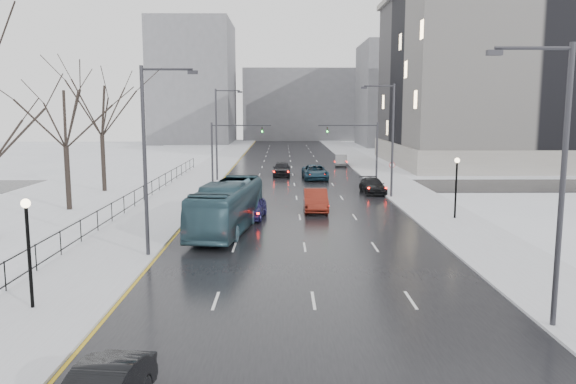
{
  "coord_description": "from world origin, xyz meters",
  "views": [
    {
      "loc": [
        -1.27,
        -9.05,
        7.77
      ],
      "look_at": [
        -0.9,
        26.83,
        2.5
      ],
      "focal_mm": 35.0,
      "sensor_mm": 36.0,
      "label": 1
    }
  ],
  "objects_px": {
    "mast_signal_right": "(367,146)",
    "sedan_center_far": "(282,169)",
    "streetlight_r_mid": "(390,135)",
    "tree_park_e": "(105,192)",
    "sedan_right_cross": "(315,172)",
    "streetlight_r_near": "(557,173)",
    "bus": "(227,207)",
    "no_uturn_sign": "(392,168)",
    "streetlight_l_near": "(149,152)",
    "sedan_right_far": "(373,186)",
    "sedan_right_distant": "(341,160)",
    "lamppost_l": "(28,237)",
    "lamppost_r_mid": "(456,179)",
    "mast_signal_left": "(223,146)",
    "sedan_center_near": "(251,207)",
    "tree_park_d": "(70,211)",
    "streetlight_l_far": "(218,130)"
  },
  "relations": [
    {
      "from": "mast_signal_right",
      "to": "streetlight_l_near",
      "type": "bearing_deg",
      "value": -118.96
    },
    {
      "from": "mast_signal_left",
      "to": "lamppost_r_mid",
      "type": "bearing_deg",
      "value": -44.48
    },
    {
      "from": "mast_signal_right",
      "to": "sedan_right_distant",
      "type": "xyz_separation_m",
      "value": [
        -0.39,
        20.61,
        -3.32
      ]
    },
    {
      "from": "lamppost_l",
      "to": "no_uturn_sign",
      "type": "height_order",
      "value": "lamppost_l"
    },
    {
      "from": "sedan_right_far",
      "to": "streetlight_l_far",
      "type": "bearing_deg",
      "value": 146.0
    },
    {
      "from": "streetlight_l_near",
      "to": "sedan_right_far",
      "type": "height_order",
      "value": "streetlight_l_near"
    },
    {
      "from": "no_uturn_sign",
      "to": "streetlight_r_mid",
      "type": "bearing_deg",
      "value": -104.48
    },
    {
      "from": "lamppost_l",
      "to": "streetlight_r_near",
      "type": "bearing_deg",
      "value": -5.96
    },
    {
      "from": "mast_signal_right",
      "to": "sedan_right_cross",
      "type": "height_order",
      "value": "mast_signal_right"
    },
    {
      "from": "mast_signal_left",
      "to": "sedan_right_far",
      "type": "distance_m",
      "value": 15.79
    },
    {
      "from": "lamppost_l",
      "to": "mast_signal_right",
      "type": "distance_m",
      "value": 40.41
    },
    {
      "from": "no_uturn_sign",
      "to": "sedan_right_far",
      "type": "distance_m",
      "value": 2.81
    },
    {
      "from": "tree_park_e",
      "to": "no_uturn_sign",
      "type": "height_order",
      "value": "tree_park_e"
    },
    {
      "from": "mast_signal_right",
      "to": "no_uturn_sign",
      "type": "distance_m",
      "value": 4.77
    },
    {
      "from": "tree_park_e",
      "to": "sedan_center_far",
      "type": "xyz_separation_m",
      "value": [
        16.87,
        12.75,
        0.89
      ]
    },
    {
      "from": "mast_signal_right",
      "to": "sedan_right_cross",
      "type": "bearing_deg",
      "value": 132.61
    },
    {
      "from": "tree_park_e",
      "to": "lamppost_r_mid",
      "type": "relative_size",
      "value": 3.15
    },
    {
      "from": "streetlight_l_near",
      "to": "lamppost_r_mid",
      "type": "bearing_deg",
      "value": 27.55
    },
    {
      "from": "tree_park_e",
      "to": "streetlight_r_near",
      "type": "height_order",
      "value": "streetlight_r_near"
    },
    {
      "from": "streetlight_r_mid",
      "to": "sedan_right_cross",
      "type": "height_order",
      "value": "streetlight_r_mid"
    },
    {
      "from": "streetlight_r_near",
      "to": "sedan_right_far",
      "type": "relative_size",
      "value": 2.08
    },
    {
      "from": "streetlight_r_near",
      "to": "sedan_right_distant",
      "type": "bearing_deg",
      "value": 91.2
    },
    {
      "from": "mast_signal_right",
      "to": "sedan_center_far",
      "type": "height_order",
      "value": "mast_signal_right"
    },
    {
      "from": "bus",
      "to": "sedan_center_far",
      "type": "bearing_deg",
      "value": 91.12
    },
    {
      "from": "streetlight_r_mid",
      "to": "sedan_center_near",
      "type": "relative_size",
      "value": 2.13
    },
    {
      "from": "no_uturn_sign",
      "to": "sedan_right_far",
      "type": "relative_size",
      "value": 0.56
    },
    {
      "from": "streetlight_r_mid",
      "to": "sedan_center_far",
      "type": "height_order",
      "value": "streetlight_r_mid"
    },
    {
      "from": "tree_park_d",
      "to": "sedan_right_distant",
      "type": "height_order",
      "value": "tree_park_d"
    },
    {
      "from": "tree_park_e",
      "to": "sedan_center_near",
      "type": "xyz_separation_m",
      "value": [
        14.7,
        -13.26,
        0.84
      ]
    },
    {
      "from": "streetlight_r_mid",
      "to": "lamppost_l",
      "type": "height_order",
      "value": "streetlight_r_mid"
    },
    {
      "from": "sedan_right_cross",
      "to": "sedan_right_distant",
      "type": "bearing_deg",
      "value": 70.9
    },
    {
      "from": "streetlight_r_near",
      "to": "streetlight_l_near",
      "type": "xyz_separation_m",
      "value": [
        -16.33,
        10.0,
        0.0
      ]
    },
    {
      "from": "lamppost_l",
      "to": "sedan_right_far",
      "type": "bearing_deg",
      "value": 59.42
    },
    {
      "from": "bus",
      "to": "sedan_center_near",
      "type": "distance_m",
      "value": 4.54
    },
    {
      "from": "streetlight_l_near",
      "to": "sedan_center_far",
      "type": "relative_size",
      "value": 2.0
    },
    {
      "from": "tree_park_d",
      "to": "streetlight_r_near",
      "type": "distance_m",
      "value": 35.8
    },
    {
      "from": "streetlight_r_mid",
      "to": "lamppost_r_mid",
      "type": "distance_m",
      "value": 10.73
    },
    {
      "from": "streetlight_l_far",
      "to": "mast_signal_right",
      "type": "xyz_separation_m",
      "value": [
        15.49,
        -4.0,
        -1.51
      ]
    },
    {
      "from": "bus",
      "to": "tree_park_d",
      "type": "bearing_deg",
      "value": 157.52
    },
    {
      "from": "bus",
      "to": "sedan_center_far",
      "type": "height_order",
      "value": "bus"
    },
    {
      "from": "tree_park_d",
      "to": "sedan_right_far",
      "type": "distance_m",
      "value": 26.51
    },
    {
      "from": "streetlight_r_mid",
      "to": "sedan_right_far",
      "type": "height_order",
      "value": "streetlight_r_mid"
    },
    {
      "from": "tree_park_e",
      "to": "sedan_right_cross",
      "type": "xyz_separation_m",
      "value": [
        20.61,
        9.34,
        0.84
      ]
    },
    {
      "from": "sedan_center_near",
      "to": "sedan_center_far",
      "type": "height_order",
      "value": "sedan_center_far"
    },
    {
      "from": "streetlight_l_far",
      "to": "lamppost_r_mid",
      "type": "bearing_deg",
      "value": -48.94
    },
    {
      "from": "streetlight_r_near",
      "to": "sedan_right_far",
      "type": "height_order",
      "value": "streetlight_r_near"
    },
    {
      "from": "streetlight_l_far",
      "to": "bus",
      "type": "xyz_separation_m",
      "value": [
        3.37,
        -25.54,
        -4.0
      ]
    },
    {
      "from": "lamppost_l",
      "to": "sedan_center_far",
      "type": "bearing_deg",
      "value": 77.81
    },
    {
      "from": "streetlight_l_near",
      "to": "sedan_right_cross",
      "type": "distance_m",
      "value": 35.3
    },
    {
      "from": "streetlight_l_far",
      "to": "sedan_center_near",
      "type": "bearing_deg",
      "value": -77.62
    }
  ]
}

